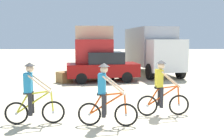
% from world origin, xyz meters
% --- Properties ---
extents(ground_plane, '(120.00, 120.00, 0.00)m').
position_xyz_m(ground_plane, '(0.00, 0.00, 0.00)').
color(ground_plane, beige).
extents(box_truck_tan_camper, '(2.69, 6.85, 3.35)m').
position_xyz_m(box_truck_tan_camper, '(-1.31, 10.36, 1.87)').
color(box_truck_tan_camper, '#CCB78E').
rests_on(box_truck_tan_camper, ground).
extents(box_truck_grey_hauler, '(3.41, 7.04, 3.35)m').
position_xyz_m(box_truck_grey_hauler, '(2.82, 10.71, 1.87)').
color(box_truck_grey_hauler, '#9E9EA3').
rests_on(box_truck_grey_hauler, ground).
extents(sedan_parked, '(4.42, 2.40, 1.76)m').
position_xyz_m(sedan_parked, '(-0.65, 7.27, 0.88)').
color(sedan_parked, maroon).
rests_on(sedan_parked, ground).
extents(cyclist_orange_shirt, '(1.73, 0.52, 1.82)m').
position_xyz_m(cyclist_orange_shirt, '(-2.60, -0.31, 0.85)').
color(cyclist_orange_shirt, black).
rests_on(cyclist_orange_shirt, ground).
extents(cyclist_cowboy_hat, '(1.73, 0.52, 1.82)m').
position_xyz_m(cyclist_cowboy_hat, '(-0.48, -0.52, 0.85)').
color(cyclist_cowboy_hat, black).
rests_on(cyclist_cowboy_hat, ground).
extents(cyclist_near_camera, '(1.73, 0.52, 1.82)m').
position_xyz_m(cyclist_near_camera, '(1.34, 0.44, 0.85)').
color(cyclist_near_camera, black).
rests_on(cyclist_near_camera, ground).
extents(supply_crate, '(1.03, 1.03, 0.63)m').
position_xyz_m(supply_crate, '(-2.89, 6.83, 0.32)').
color(supply_crate, olive).
rests_on(supply_crate, ground).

